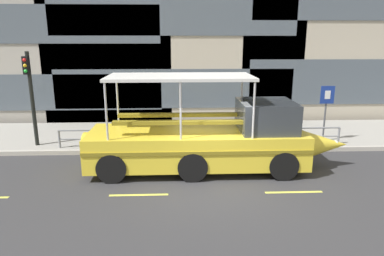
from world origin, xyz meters
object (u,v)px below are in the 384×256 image
at_px(duck_tour_boat, 212,140).
at_px(pedestrian_near_bow, 261,118).
at_px(traffic_light_pole, 30,90).
at_px(parking_sign, 326,104).

height_order(duck_tour_boat, pedestrian_near_bow, duck_tour_boat).
bearing_deg(traffic_light_pole, pedestrian_near_bow, 2.59).
bearing_deg(pedestrian_near_bow, traffic_light_pole, -177.41).
xyz_separation_m(traffic_light_pole, duck_tour_boat, (7.28, -2.58, -1.50)).
relative_size(traffic_light_pole, duck_tour_boat, 0.42).
distance_m(parking_sign, duck_tour_boat, 5.90).
bearing_deg(traffic_light_pole, parking_sign, 0.15).
relative_size(duck_tour_boat, pedestrian_near_bow, 5.80).
xyz_separation_m(parking_sign, duck_tour_boat, (-5.23, -2.61, -0.79)).
xyz_separation_m(traffic_light_pole, parking_sign, (12.51, 0.03, -0.71)).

